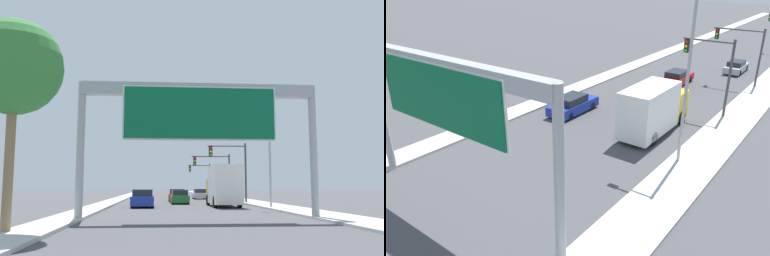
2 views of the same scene
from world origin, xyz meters
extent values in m
cube|color=#B7B7B7|center=(7.75, 60.00, 0.07)|extent=(3.00, 120.00, 0.15)
cube|color=#B7B7B7|center=(-7.25, 60.00, 0.07)|extent=(2.00, 120.00, 0.15)
cylinder|color=#9EA0A5|center=(-6.45, 18.00, 3.75)|extent=(0.42, 0.42, 7.50)
cylinder|color=#9EA0A5|center=(6.45, 18.00, 3.75)|extent=(0.42, 0.42, 7.50)
cube|color=#9EA0A5|center=(0.00, 18.00, 7.15)|extent=(12.90, 0.60, 0.70)
cube|color=white|center=(0.00, 17.70, 5.79)|extent=(8.46, 0.08, 3.03)
cube|color=#0A5B38|center=(0.00, 17.65, 5.79)|extent=(8.26, 0.16, 2.83)
cube|color=#1E662D|center=(0.00, 38.30, 0.52)|extent=(1.74, 4.24, 0.69)
cube|color=#1E232D|center=(0.00, 38.09, 1.13)|extent=(1.53, 2.20, 0.53)
cylinder|color=black|center=(-0.76, 39.61, 0.32)|extent=(0.22, 0.64, 0.64)
cylinder|color=black|center=(0.76, 39.61, 0.32)|extent=(0.22, 0.64, 0.64)
cylinder|color=black|center=(-0.76, 36.98, 0.32)|extent=(0.22, 0.64, 0.64)
cylinder|color=black|center=(0.76, 36.98, 0.32)|extent=(0.22, 0.64, 0.64)
cube|color=red|center=(0.00, 44.70, 0.53)|extent=(1.85, 4.57, 0.71)
cube|color=#1E232D|center=(0.00, 44.47, 1.16)|extent=(1.63, 2.38, 0.54)
cylinder|color=black|center=(-0.81, 46.12, 0.32)|extent=(0.22, 0.64, 0.64)
cylinder|color=black|center=(0.81, 46.12, 0.32)|extent=(0.22, 0.64, 0.64)
cylinder|color=black|center=(-0.81, 43.28, 0.32)|extent=(0.22, 0.64, 0.64)
cylinder|color=black|center=(0.81, 43.28, 0.32)|extent=(0.22, 0.64, 0.64)
cube|color=navy|center=(-3.50, 31.79, 0.56)|extent=(1.87, 4.75, 0.76)
cube|color=#1E232D|center=(-3.50, 31.56, 1.22)|extent=(1.65, 2.47, 0.57)
cylinder|color=black|center=(-4.33, 33.26, 0.32)|extent=(0.22, 0.64, 0.64)
cylinder|color=black|center=(-2.67, 33.26, 0.32)|extent=(0.22, 0.64, 0.64)
cylinder|color=black|center=(-4.33, 30.32, 0.32)|extent=(0.22, 0.64, 0.64)
cylinder|color=black|center=(-2.67, 30.32, 0.32)|extent=(0.22, 0.64, 0.64)
cube|color=#A5A8AD|center=(3.50, 53.19, 0.51)|extent=(1.72, 4.41, 0.67)
cube|color=#1E232D|center=(3.50, 52.97, 1.10)|extent=(1.52, 2.29, 0.52)
cylinder|color=black|center=(2.75, 54.56, 0.32)|extent=(0.22, 0.64, 0.64)
cylinder|color=black|center=(4.25, 54.56, 0.32)|extent=(0.22, 0.64, 0.64)
cylinder|color=black|center=(2.75, 51.83, 0.32)|extent=(0.22, 0.64, 0.64)
cylinder|color=black|center=(4.25, 51.83, 0.32)|extent=(0.22, 0.64, 0.64)
cube|color=yellow|center=(3.50, 34.88, 1.37)|extent=(2.15, 2.00, 2.14)
cube|color=silver|center=(3.50, 31.31, 1.94)|extent=(2.33, 5.14, 3.28)
cylinder|color=black|center=(2.47, 34.78, 0.50)|extent=(0.28, 1.00, 1.00)
cylinder|color=black|center=(4.53, 34.78, 0.50)|extent=(0.28, 1.00, 1.00)
cylinder|color=black|center=(2.47, 30.02, 0.50)|extent=(0.28, 1.00, 1.00)
cylinder|color=black|center=(4.53, 30.02, 0.50)|extent=(0.28, 1.00, 1.00)
cylinder|color=#3D3D3F|center=(6.75, 38.00, 3.08)|extent=(0.20, 0.20, 6.16)
cylinder|color=#3D3D3F|center=(4.79, 38.00, 5.86)|extent=(3.92, 0.14, 0.14)
cube|color=black|center=(3.14, 38.00, 5.28)|extent=(0.35, 0.28, 1.05)
cylinder|color=red|center=(3.14, 37.84, 5.63)|extent=(0.22, 0.04, 0.22)
cylinder|color=yellow|center=(3.14, 37.84, 5.28)|extent=(0.22, 0.04, 0.22)
cylinder|color=green|center=(3.14, 37.84, 4.93)|extent=(0.22, 0.04, 0.22)
cylinder|color=#3D3D3F|center=(6.75, 48.00, 2.88)|extent=(0.20, 0.20, 5.75)
cylinder|color=#3D3D3F|center=(4.38, 48.00, 5.45)|extent=(4.74, 0.14, 0.14)
cube|color=black|center=(2.39, 48.00, 4.88)|extent=(0.35, 0.28, 1.05)
cylinder|color=red|center=(2.39, 47.84, 5.23)|extent=(0.22, 0.04, 0.22)
cylinder|color=yellow|center=(2.39, 47.84, 4.88)|extent=(0.22, 0.04, 0.22)
cylinder|color=green|center=(2.39, 47.84, 4.53)|extent=(0.22, 0.04, 0.22)
cylinder|color=#3D3D3F|center=(6.75, 68.00, 2.77)|extent=(0.20, 0.20, 5.54)
cylinder|color=#3D3D3F|center=(4.89, 68.00, 5.24)|extent=(3.72, 0.14, 0.14)
cube|color=black|center=(3.33, 68.00, 4.66)|extent=(0.35, 0.28, 1.05)
cylinder|color=red|center=(3.33, 67.84, 5.01)|extent=(0.22, 0.04, 0.22)
cylinder|color=yellow|center=(3.33, 67.84, 4.66)|extent=(0.22, 0.04, 0.22)
cylinder|color=green|center=(3.33, 67.84, 4.31)|extent=(0.22, 0.04, 0.22)
cylinder|color=#8C704C|center=(-7.98, 11.54, 3.25)|extent=(0.37, 0.37, 6.50)
sphere|color=#337F38|center=(-7.98, 11.54, 6.50)|extent=(3.81, 3.81, 3.81)
cylinder|color=#9EA0A5|center=(6.85, 28.81, 4.92)|extent=(0.18, 0.18, 9.84)
cylinder|color=#9EA0A5|center=(5.69, 28.81, 9.69)|extent=(2.32, 0.12, 0.12)
cube|color=#B2B2A8|center=(4.53, 28.81, 9.59)|extent=(0.60, 0.28, 0.20)
camera|label=1|loc=(-2.33, -5.37, 1.86)|focal=40.00mm
camera|label=2|loc=(14.07, 8.93, 10.95)|focal=35.00mm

